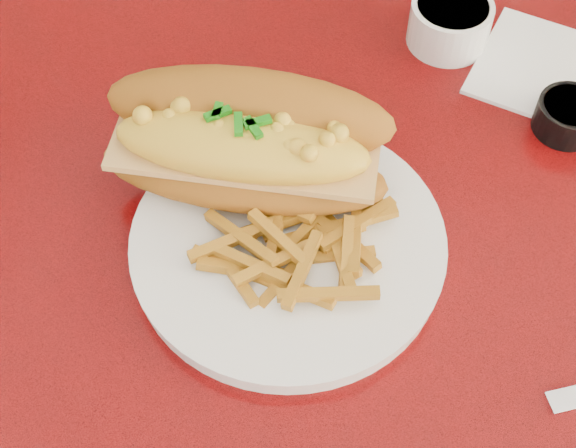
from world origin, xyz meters
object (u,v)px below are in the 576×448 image
(diner_table, at_px, (420,330))
(dinner_plate, at_px, (288,244))
(booth_bench_far, at_px, (486,43))
(sauce_cup_left, at_px, (248,116))
(mac_hoagie, at_px, (246,142))
(gravy_ramekin, at_px, (450,22))
(fork, at_px, (343,176))
(sauce_cup_right, at_px, (569,115))

(diner_table, bearing_deg, dinner_plate, -158.91)
(booth_bench_far, height_order, sauce_cup_left, booth_bench_far)
(dinner_plate, height_order, mac_hoagie, mac_hoagie)
(dinner_plate, height_order, gravy_ramekin, gravy_ramekin)
(sauce_cup_left, bearing_deg, dinner_plate, -57.52)
(fork, distance_m, gravy_ramekin, 0.22)
(diner_table, height_order, booth_bench_far, booth_bench_far)
(fork, bearing_deg, gravy_ramekin, -1.95)
(gravy_ramekin, bearing_deg, sauce_cup_right, -33.19)
(diner_table, xyz_separation_m, gravy_ramekin, (-0.05, 0.25, 0.19))
(booth_bench_far, bearing_deg, fork, -97.23)
(booth_bench_far, height_order, sauce_cup_right, booth_bench_far)
(dinner_plate, bearing_deg, diner_table, 21.09)
(sauce_cup_right, bearing_deg, sauce_cup_left, -162.06)
(mac_hoagie, distance_m, fork, 0.09)
(booth_bench_far, bearing_deg, sauce_cup_right, -82.84)
(dinner_plate, height_order, fork, same)
(diner_table, distance_m, booth_bench_far, 0.87)
(fork, height_order, sauce_cup_left, sauce_cup_left)
(booth_bench_far, bearing_deg, mac_hoagie, -102.43)
(dinner_plate, distance_m, sauce_cup_right, 0.29)
(diner_table, xyz_separation_m, mac_hoagie, (-0.18, 0.00, 0.23))
(sauce_cup_left, relative_size, sauce_cup_right, 1.04)
(booth_bench_far, height_order, gravy_ramekin, booth_bench_far)
(booth_bench_far, height_order, mac_hoagie, booth_bench_far)
(mac_hoagie, xyz_separation_m, fork, (0.08, 0.03, -0.05))
(mac_hoagie, bearing_deg, booth_bench_far, 69.22)
(mac_hoagie, xyz_separation_m, gravy_ramekin, (0.13, 0.24, -0.04))
(diner_table, bearing_deg, sauce_cup_left, 160.67)
(fork, bearing_deg, sauce_cup_left, 79.31)
(sauce_cup_left, bearing_deg, sauce_cup_right, 17.94)
(diner_table, xyz_separation_m, sauce_cup_left, (-0.20, 0.07, 0.18))
(mac_hoagie, bearing_deg, gravy_ramekin, 53.24)
(fork, distance_m, sauce_cup_left, 0.11)
(diner_table, relative_size, booth_bench_far, 1.03)
(dinner_plate, xyz_separation_m, sauce_cup_left, (-0.08, 0.12, 0.01))
(gravy_ramekin, xyz_separation_m, sauce_cup_left, (-0.15, -0.18, -0.01))
(mac_hoagie, bearing_deg, sauce_cup_right, 22.99)
(gravy_ramekin, relative_size, sauce_cup_right, 1.29)
(dinner_plate, height_order, sauce_cup_left, sauce_cup_left)
(mac_hoagie, height_order, sauce_cup_left, mac_hoagie)
(fork, bearing_deg, booth_bench_far, 4.38)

